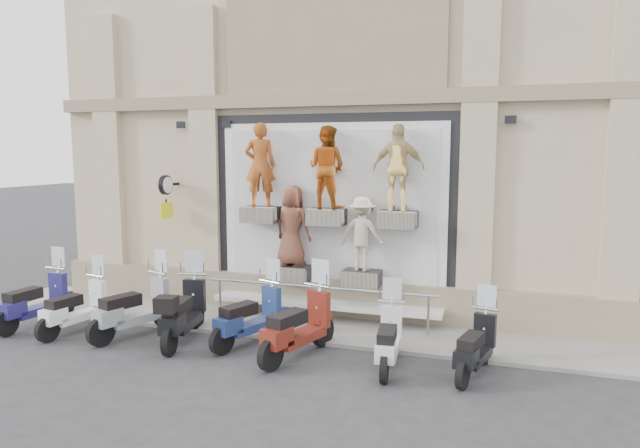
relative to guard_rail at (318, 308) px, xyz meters
The scene contains 14 objects.
ground 2.05m from the guard_rail, 90.00° to the right, with size 90.00×90.00×0.00m, color #2F2F31.
sidewalk 0.44m from the guard_rail, 90.00° to the left, with size 16.00×2.20×0.08m, color #989690.
building 7.46m from the guard_rail, 90.00° to the left, with size 14.00×8.60×12.00m, color #C5B490, non-canonical shape.
shop_vitrine 2.13m from the guard_rail, 86.15° to the left, with size 5.60×0.87×4.30m.
guard_rail is the anchor object (origin of this frame).
clock_sign_bracket 4.57m from the guard_rail, behind, with size 0.10×0.80×1.02m.
scooter_a 6.05m from the guard_rail, 163.65° to the right, with size 0.58×2.00×1.63m, color #1C1854, non-canonical shape.
scooter_b 5.02m from the guard_rail, 159.33° to the right, with size 0.55×1.88×1.53m, color white, non-canonical shape.
scooter_c 3.76m from the guard_rail, 154.64° to the right, with size 0.61×2.09×1.69m, color gray, non-canonical shape.
scooter_d 2.78m from the guard_rail, 144.86° to the right, with size 0.62×2.11×1.72m, color black, non-canonical shape.
scooter_e 1.67m from the guard_rail, 125.65° to the right, with size 0.58×1.98×1.60m, color navy, non-canonical shape.
scooter_f 1.76m from the guard_rail, 83.83° to the right, with size 0.62×2.11×1.71m, color maroon, non-canonical shape.
scooter_g 2.52m from the guard_rail, 42.84° to the right, with size 0.53×1.81×1.47m, color silver, non-canonical shape.
scooter_h 3.65m from the guard_rail, 25.63° to the right, with size 0.52×1.77×1.44m, color black, non-canonical shape.
Camera 1 is at (3.65, -9.08, 3.75)m, focal length 32.00 mm.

